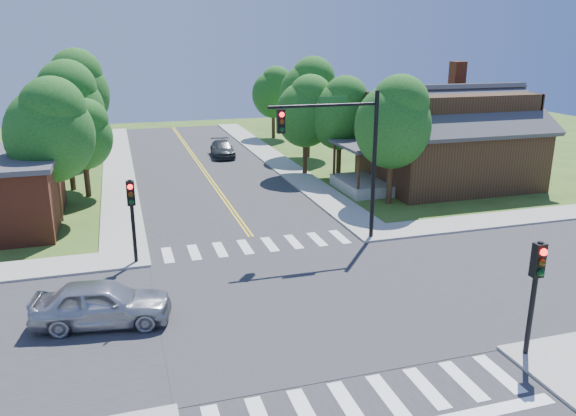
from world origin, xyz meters
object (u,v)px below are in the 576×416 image
object	(u,v)px
signal_mast_ne	(342,143)
signal_pole_nw	(132,206)
signal_pole_se	(536,278)
house_ne	(448,135)
car_silver	(102,304)
car_dgrey	(223,149)

from	to	relation	value
signal_mast_ne	signal_pole_nw	size ratio (longest dim) A/B	1.89
signal_mast_ne	signal_pole_se	size ratio (longest dim) A/B	1.89
signal_mast_ne	house_ne	bearing A→B (deg)	37.68
signal_mast_ne	car_silver	bearing A→B (deg)	-154.14
car_dgrey	signal_mast_ne	bearing A→B (deg)	-81.25
car_dgrey	car_silver	bearing A→B (deg)	-104.19
house_ne	car_silver	xyz separation A→B (m)	(-22.01, -13.89, -2.54)
signal_pole_nw	car_silver	world-z (taller)	signal_pole_nw
signal_mast_ne	house_ne	world-z (taller)	signal_mast_ne
house_ne	car_silver	bearing A→B (deg)	-147.75
signal_pole_se	car_silver	size ratio (longest dim) A/B	0.78
car_silver	signal_mast_ne	bearing A→B (deg)	-54.91
car_silver	car_dgrey	distance (m)	28.67
car_dgrey	signal_pole_se	bearing A→B (deg)	-79.76
signal_pole_se	signal_pole_nw	world-z (taller)	same
signal_mast_ne	house_ne	distance (m)	14.23
signal_mast_ne	car_silver	world-z (taller)	signal_mast_ne
house_ne	car_silver	world-z (taller)	house_ne
signal_pole_nw	house_ne	bearing A→B (deg)	22.69
car_silver	house_ne	bearing A→B (deg)	-48.51
signal_mast_ne	car_silver	size ratio (longest dim) A/B	1.48
signal_pole_nw	car_dgrey	world-z (taller)	signal_pole_nw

